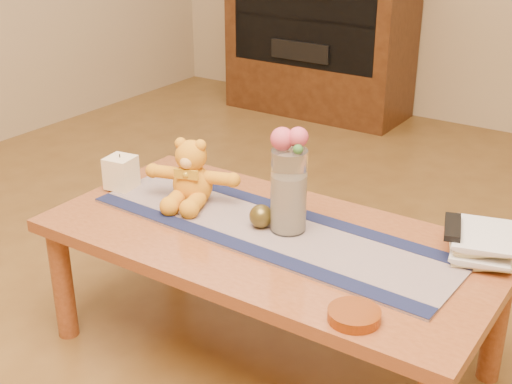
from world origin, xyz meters
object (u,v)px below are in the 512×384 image
Objects in this scene: book_bottom at (450,248)px; amber_dish at (354,315)px; glass_vase at (289,191)px; bronze_ball at (261,216)px; tv_remote at (453,227)px; teddy_bear at (192,172)px; pillar_candle at (121,172)px.

book_bottom is 1.69× the size of amber_dish.
glass_vase is 0.50m from book_bottom.
bronze_ball is 0.46× the size of tv_remote.
teddy_bear reaches higher than tv_remote.
tv_remote is at bearing -93.00° from book_bottom.
book_bottom is at bearing 10.19° from pillar_candle.
book_bottom is (0.54, 0.19, -0.03)m from bronze_ball.
teddy_bear is at bearing 172.82° from bronze_ball.
teddy_bear is 0.83m from amber_dish.
pillar_candle is at bearing -176.13° from glass_vase.
bronze_ball is at bearing 148.47° from amber_dish.
amber_dish is at bearing -40.15° from teddy_bear.
teddy_bear is at bearing 168.96° from book_bottom.
pillar_candle is 1.13m from book_bottom.
teddy_bear is 0.38m from glass_vase.
teddy_bear is 1.18× the size of glass_vase.
book_bottom is (0.46, 0.16, -0.13)m from glass_vase.
book_bottom is 0.48m from amber_dish.
bronze_ball is (-0.08, -0.03, -0.09)m from glass_vase.
tv_remote reaches higher than bronze_ball.
bronze_ball is (0.30, -0.04, -0.07)m from teddy_bear.
glass_vase is 1.96× the size of amber_dish.
glass_vase is at bearing 3.87° from pillar_candle.
teddy_bear is 0.29m from pillar_candle.
tv_remote is at bearing -7.76° from teddy_bear.
amber_dish is at bearing -120.38° from book_bottom.
tv_remote is (1.12, 0.19, 0.02)m from pillar_candle.
amber_dish is at bearing -14.58° from pillar_candle.
tv_remote is at bearing 9.69° from pillar_candle.
teddy_bear is 2.33× the size of amber_dish.
glass_vase is at bearing 140.53° from amber_dish.
teddy_bear is 1.92× the size of tv_remote.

